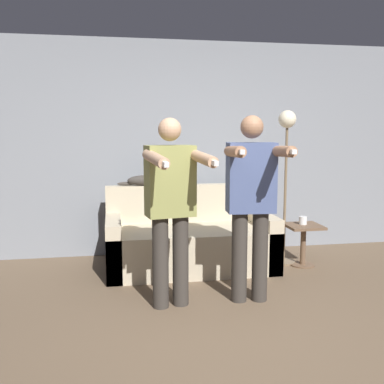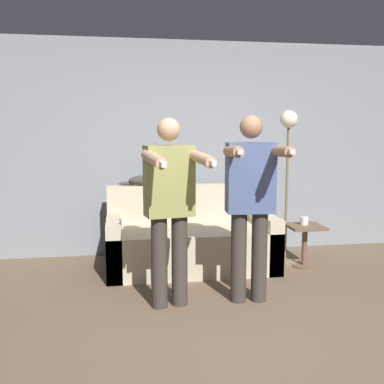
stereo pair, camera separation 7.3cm
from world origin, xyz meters
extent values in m
plane|color=brown|center=(0.00, 0.00, 0.00)|extent=(16.00, 16.00, 0.00)
cube|color=gray|center=(0.00, 2.62, 1.30)|extent=(10.00, 0.05, 2.60)
cube|color=beige|center=(-0.10, 1.89, 0.23)|extent=(1.83, 0.92, 0.46)
cube|color=beige|center=(-0.10, 2.27, 0.68)|extent=(1.83, 0.14, 0.43)
cube|color=beige|center=(-0.93, 1.89, 0.30)|extent=(0.16, 0.92, 0.60)
cube|color=beige|center=(0.74, 1.89, 0.30)|extent=(0.16, 0.92, 0.60)
cylinder|color=#38332D|center=(-0.54, 0.84, 0.40)|extent=(0.14, 0.14, 0.80)
cylinder|color=#38332D|center=(-0.36, 0.87, 0.40)|extent=(0.14, 0.14, 0.80)
cube|color=#8C8E4C|center=(-0.45, 0.85, 1.10)|extent=(0.43, 0.28, 0.60)
sphere|color=tan|center=(-0.45, 0.85, 1.53)|extent=(0.20, 0.20, 0.20)
cylinder|color=tan|center=(-0.60, 0.57, 1.31)|extent=(0.17, 0.51, 0.13)
cube|color=white|center=(-0.56, 0.33, 1.29)|extent=(0.06, 0.13, 0.05)
cylinder|color=tan|center=(-0.22, 0.64, 1.31)|extent=(0.17, 0.51, 0.13)
cube|color=white|center=(-0.18, 0.39, 1.29)|extent=(0.06, 0.13, 0.05)
cylinder|color=#38332D|center=(0.17, 0.86, 0.41)|extent=(0.14, 0.14, 0.81)
cylinder|color=#38332D|center=(0.35, 0.84, 0.41)|extent=(0.14, 0.14, 0.81)
cube|color=#475684|center=(0.26, 0.85, 1.12)|extent=(0.43, 0.25, 0.61)
sphere|color=#9E7051|center=(0.26, 0.85, 1.55)|extent=(0.20, 0.20, 0.20)
cylinder|color=#9E7051|center=(0.04, 0.62, 1.36)|extent=(0.13, 0.51, 0.11)
cube|color=white|center=(0.02, 0.37, 1.36)|extent=(0.05, 0.12, 0.04)
cylinder|color=#9E7051|center=(0.44, 0.59, 1.36)|extent=(0.13, 0.51, 0.11)
cube|color=white|center=(0.42, 0.34, 1.36)|extent=(0.05, 0.12, 0.04)
ellipsoid|color=#3D3833|center=(-0.57, 2.27, 0.95)|extent=(0.39, 0.14, 0.12)
sphere|color=#3D3833|center=(-0.40, 2.27, 1.00)|extent=(0.12, 0.12, 0.12)
ellipsoid|color=#3D3833|center=(-0.77, 2.29, 0.92)|extent=(0.21, 0.04, 0.04)
cone|color=#3D3833|center=(-0.42, 2.25, 1.05)|extent=(0.04, 0.04, 0.03)
cone|color=#3D3833|center=(-0.42, 2.29, 1.05)|extent=(0.04, 0.04, 0.03)
cylinder|color=#756047|center=(1.01, 1.90, 0.01)|extent=(0.27, 0.27, 0.02)
cylinder|color=#756047|center=(1.01, 1.90, 0.79)|extent=(0.03, 0.03, 1.59)
sphere|color=#F4E5C1|center=(1.01, 1.90, 1.65)|extent=(0.20, 0.20, 0.20)
cylinder|color=brown|center=(1.18, 1.76, 0.01)|extent=(0.27, 0.27, 0.02)
cylinder|color=brown|center=(1.18, 1.76, 0.22)|extent=(0.06, 0.06, 0.44)
cube|color=brown|center=(1.18, 1.76, 0.46)|extent=(0.39, 0.39, 0.03)
cylinder|color=white|center=(1.18, 1.79, 0.52)|extent=(0.09, 0.09, 0.09)
camera|label=1|loc=(-0.93, -2.89, 1.53)|focal=42.00mm
camera|label=2|loc=(-0.86, -2.90, 1.53)|focal=42.00mm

